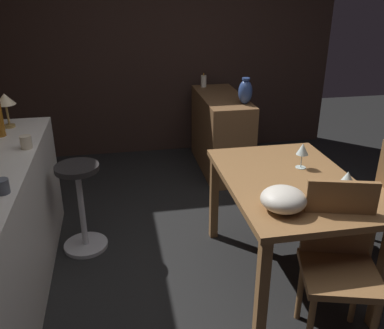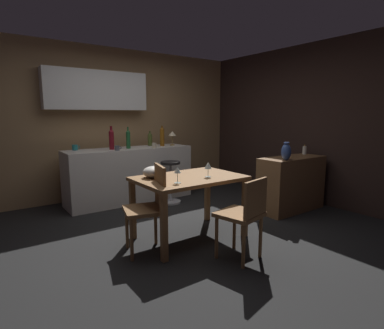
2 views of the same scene
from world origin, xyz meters
TOP-DOWN VIEW (x-y plane):
  - ground_plane at (0.00, 0.00)m, footprint 9.00×9.00m
  - wall_side_right at (2.55, 0.30)m, footprint 0.10×4.40m
  - dining_table at (-0.05, -0.38)m, footprint 1.22×0.82m
  - sideboard_cabinet at (1.83, -0.41)m, footprint 1.10×0.44m
  - chair_near_window at (-0.61, -0.44)m, footprint 0.49×0.49m
  - chair_by_doorway at (0.06, -1.16)m, footprint 0.48×0.48m
  - bar_stool at (0.54, 1.00)m, footprint 0.34×0.34m
  - wine_glass_left at (-0.35, -0.59)m, footprint 0.07×0.07m
  - wine_glass_right at (0.11, -0.52)m, footprint 0.08×0.08m
  - fruit_bowl at (-0.41, -0.18)m, footprint 0.25×0.25m
  - cup_cream at (0.40, 1.28)m, footprint 0.11×0.07m
  - cup_slate at (-0.24, 1.29)m, footprint 0.11×0.07m
  - counter_lamp at (0.88, 1.49)m, footprint 0.15×0.15m
  - pillar_candle_tall at (2.27, -0.30)m, footprint 0.06×0.06m
  - vase_ceramic_blue at (1.48, -0.55)m, footprint 0.14×0.14m

SIDE VIEW (x-z plane):
  - ground_plane at x=0.00m, z-range 0.00..0.00m
  - bar_stool at x=0.54m, z-range 0.02..0.72m
  - sideboard_cabinet at x=1.83m, z-range 0.00..0.82m
  - chair_by_doorway at x=0.06m, z-range 0.06..0.90m
  - chair_near_window at x=-0.61m, z-range 0.05..0.98m
  - dining_table at x=-0.05m, z-range 0.28..1.02m
  - fruit_bowl at x=-0.41m, z-range 0.74..0.87m
  - wine_glass_left at x=-0.35m, z-range 0.78..0.96m
  - wine_glass_right at x=0.11m, z-range 0.78..0.96m
  - pillar_candle_tall at x=2.27m, z-range 0.81..0.96m
  - cup_slate at x=-0.24m, z-range 0.90..0.98m
  - vase_ceramic_blue at x=1.48m, z-range 0.81..1.07m
  - cup_cream at x=0.40m, z-range 0.90..0.99m
  - counter_lamp at x=0.88m, z-range 0.97..1.23m
  - wall_side_right at x=2.55m, z-range 0.00..2.60m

